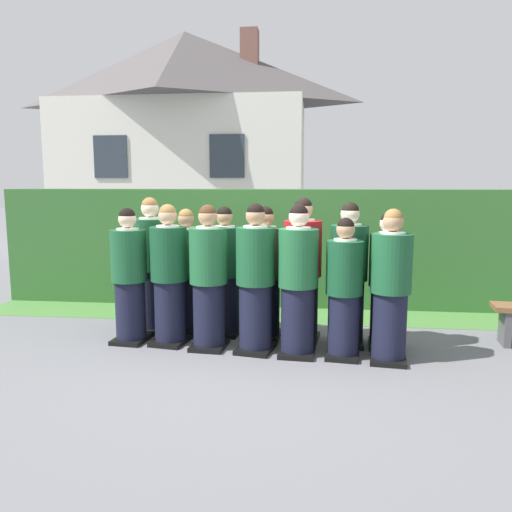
{
  "coord_description": "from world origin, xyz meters",
  "views": [
    {
      "loc": [
        0.64,
        -5.55,
        1.9
      ],
      "look_at": [
        0.0,
        0.26,
        1.05
      ],
      "focal_mm": 35.69,
      "sensor_mm": 36.0,
      "label": 1
    }
  ],
  "objects_px": {
    "student_front_row_0": "(129,279)",
    "student_rear_row_2": "(225,274)",
    "student_rear_row_0": "(152,268)",
    "student_rear_row_6": "(387,284)",
    "student_front_row_6": "(391,290)",
    "student_rear_row_3": "(265,276)",
    "student_front_row_5": "(344,292)",
    "student_front_row_3": "(256,282)",
    "student_rear_row_5": "(348,278)",
    "student_front_row_4": "(298,284)",
    "student_front_row_2": "(209,281)",
    "student_in_red_blazer": "(302,273)",
    "student_rear_row_1": "(187,274)",
    "student_front_row_1": "(169,278)"
  },
  "relations": [
    {
      "from": "student_front_row_2",
      "to": "student_rear_row_2",
      "type": "xyz_separation_m",
      "value": [
        0.09,
        0.56,
        -0.02
      ]
    },
    {
      "from": "student_in_red_blazer",
      "to": "student_rear_row_5",
      "type": "height_order",
      "value": "student_in_red_blazer"
    },
    {
      "from": "student_front_row_4",
      "to": "student_in_red_blazer",
      "type": "relative_size",
      "value": 0.97
    },
    {
      "from": "student_rear_row_0",
      "to": "student_rear_row_2",
      "type": "distance_m",
      "value": 0.97
    },
    {
      "from": "student_rear_row_5",
      "to": "student_in_red_blazer",
      "type": "bearing_deg",
      "value": 171.55
    },
    {
      "from": "student_front_row_3",
      "to": "student_rear_row_2",
      "type": "bearing_deg",
      "value": 126.55
    },
    {
      "from": "student_front_row_0",
      "to": "student_rear_row_3",
      "type": "bearing_deg",
      "value": 12.19
    },
    {
      "from": "student_front_row_2",
      "to": "student_rear_row_1",
      "type": "xyz_separation_m",
      "value": [
        -0.4,
        0.61,
        -0.04
      ]
    },
    {
      "from": "student_rear_row_1",
      "to": "student_rear_row_3",
      "type": "relative_size",
      "value": 0.97
    },
    {
      "from": "student_in_red_blazer",
      "to": "student_rear_row_3",
      "type": "bearing_deg",
      "value": 170.14
    },
    {
      "from": "student_in_red_blazer",
      "to": "student_front_row_0",
      "type": "bearing_deg",
      "value": -172.61
    },
    {
      "from": "student_rear_row_0",
      "to": "student_in_red_blazer",
      "type": "xyz_separation_m",
      "value": [
        1.93,
        -0.24,
        0.01
      ]
    },
    {
      "from": "student_front_row_6",
      "to": "student_rear_row_0",
      "type": "height_order",
      "value": "student_rear_row_0"
    },
    {
      "from": "student_front_row_4",
      "to": "student_rear_row_3",
      "type": "xyz_separation_m",
      "value": [
        -0.41,
        0.59,
        -0.03
      ]
    },
    {
      "from": "student_front_row_3",
      "to": "student_rear_row_0",
      "type": "height_order",
      "value": "student_rear_row_0"
    },
    {
      "from": "student_front_row_4",
      "to": "student_rear_row_1",
      "type": "distance_m",
      "value": 1.6
    },
    {
      "from": "student_front_row_5",
      "to": "student_rear_row_6",
      "type": "relative_size",
      "value": 0.97
    },
    {
      "from": "student_front_row_0",
      "to": "student_rear_row_1",
      "type": "bearing_deg",
      "value": 39.64
    },
    {
      "from": "student_front_row_2",
      "to": "student_front_row_1",
      "type": "bearing_deg",
      "value": 167.12
    },
    {
      "from": "student_front_row_3",
      "to": "student_front_row_5",
      "type": "distance_m",
      "value": 0.98
    },
    {
      "from": "student_front_row_3",
      "to": "student_rear_row_2",
      "type": "xyz_separation_m",
      "value": [
        -0.45,
        0.61,
        -0.03
      ]
    },
    {
      "from": "student_front_row_6",
      "to": "student_rear_row_2",
      "type": "height_order",
      "value": "student_front_row_6"
    },
    {
      "from": "student_front_row_4",
      "to": "student_rear_row_1",
      "type": "height_order",
      "value": "student_front_row_4"
    },
    {
      "from": "student_front_row_0",
      "to": "student_rear_row_3",
      "type": "xyz_separation_m",
      "value": [
        1.59,
        0.34,
        0.01
      ]
    },
    {
      "from": "student_rear_row_1",
      "to": "student_rear_row_3",
      "type": "xyz_separation_m",
      "value": [
        1.01,
        -0.14,
        0.02
      ]
    },
    {
      "from": "student_front_row_5",
      "to": "student_rear_row_6",
      "type": "bearing_deg",
      "value": 38.77
    },
    {
      "from": "student_front_row_4",
      "to": "student_rear_row_3",
      "type": "distance_m",
      "value": 0.72
    },
    {
      "from": "student_rear_row_1",
      "to": "student_rear_row_0",
      "type": "bearing_deg",
      "value": 176.63
    },
    {
      "from": "student_front_row_2",
      "to": "student_in_red_blazer",
      "type": "relative_size",
      "value": 0.96
    },
    {
      "from": "student_front_row_6",
      "to": "student_rear_row_3",
      "type": "height_order",
      "value": "student_front_row_6"
    },
    {
      "from": "student_rear_row_1",
      "to": "student_rear_row_2",
      "type": "xyz_separation_m",
      "value": [
        0.49,
        -0.05,
        0.02
      ]
    },
    {
      "from": "student_front_row_6",
      "to": "student_rear_row_3",
      "type": "relative_size",
      "value": 1.01
    },
    {
      "from": "student_rear_row_3",
      "to": "student_in_red_blazer",
      "type": "xyz_separation_m",
      "value": [
        0.45,
        -0.08,
        0.05
      ]
    },
    {
      "from": "student_rear_row_3",
      "to": "student_front_row_2",
      "type": "bearing_deg",
      "value": -142.19
    },
    {
      "from": "student_front_row_0",
      "to": "student_rear_row_5",
      "type": "relative_size",
      "value": 0.96
    },
    {
      "from": "student_front_row_4",
      "to": "student_front_row_2",
      "type": "bearing_deg",
      "value": 173.27
    },
    {
      "from": "student_front_row_1",
      "to": "student_front_row_3",
      "type": "xyz_separation_m",
      "value": [
        1.04,
        -0.17,
        0.01
      ]
    },
    {
      "from": "student_rear_row_0",
      "to": "student_rear_row_6",
      "type": "height_order",
      "value": "student_rear_row_0"
    },
    {
      "from": "student_front_row_4",
      "to": "student_rear_row_6",
      "type": "bearing_deg",
      "value": 20.36
    },
    {
      "from": "student_front_row_5",
      "to": "student_rear_row_3",
      "type": "distance_m",
      "value": 1.11
    },
    {
      "from": "student_front_row_4",
      "to": "student_rear_row_2",
      "type": "height_order",
      "value": "student_front_row_4"
    },
    {
      "from": "student_front_row_5",
      "to": "student_in_red_blazer",
      "type": "height_order",
      "value": "student_in_red_blazer"
    },
    {
      "from": "student_rear_row_2",
      "to": "student_rear_row_5",
      "type": "relative_size",
      "value": 0.96
    },
    {
      "from": "student_front_row_0",
      "to": "student_rear_row_2",
      "type": "height_order",
      "value": "student_rear_row_2"
    },
    {
      "from": "student_front_row_3",
      "to": "student_rear_row_6",
      "type": "xyz_separation_m",
      "value": [
        1.48,
        0.3,
        -0.05
      ]
    },
    {
      "from": "student_rear_row_1",
      "to": "student_rear_row_2",
      "type": "distance_m",
      "value": 0.5
    },
    {
      "from": "student_front_row_0",
      "to": "student_rear_row_2",
      "type": "bearing_deg",
      "value": 21.92
    },
    {
      "from": "student_rear_row_0",
      "to": "student_front_row_2",
      "type": "bearing_deg",
      "value": -35.99
    },
    {
      "from": "student_front_row_1",
      "to": "student_front_row_2",
      "type": "bearing_deg",
      "value": -12.88
    },
    {
      "from": "student_front_row_5",
      "to": "student_rear_row_5",
      "type": "xyz_separation_m",
      "value": [
        0.08,
        0.46,
        0.07
      ]
    }
  ]
}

